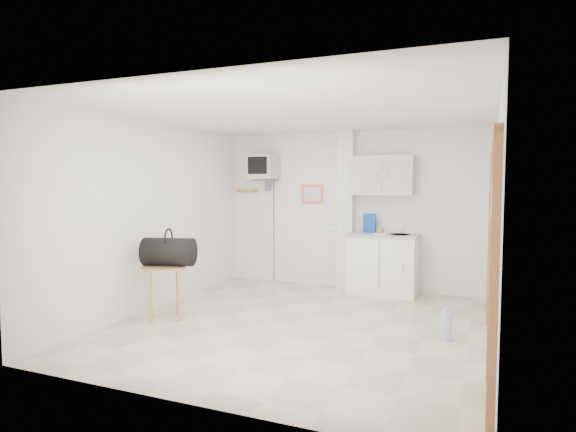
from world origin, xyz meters
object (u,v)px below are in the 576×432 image
at_px(crt_television, 263,168).
at_px(round_table, 164,274).
at_px(duffel_bag, 169,252).
at_px(water_bottle, 446,326).

bearing_deg(crt_television, round_table, -94.69).
bearing_deg(duffel_bag, crt_television, 71.39).
height_order(round_table, duffel_bag, duffel_bag).
xyz_separation_m(round_table, water_bottle, (3.30, 0.47, -0.40)).
xyz_separation_m(crt_television, round_table, (-0.20, -2.44, -1.38)).
relative_size(round_table, duffel_bag, 0.95).
bearing_deg(water_bottle, duffel_bag, -172.60).
bearing_deg(crt_television, water_bottle, -32.49).
distance_m(crt_television, water_bottle, 4.08).
relative_size(crt_television, water_bottle, 5.94).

